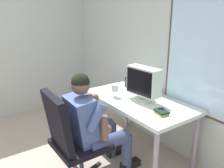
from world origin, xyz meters
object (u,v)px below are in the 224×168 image
person_seated (94,123)px  book_stack (161,112)px  desk (139,105)px  wine_glass (115,89)px  crt_monitor (144,82)px  desk_speaker (128,82)px  office_chair (69,135)px

person_seated → book_stack: size_ratio=7.30×
desk → wine_glass: wine_glass is taller
crt_monitor → desk_speaker: 0.56m
office_chair → crt_monitor: 1.04m
desk_speaker → book_stack: (0.90, -0.27, -0.05)m
desk → office_chair: 0.96m
office_chair → person_seated: bearing=88.1°
desk_speaker → person_seated: bearing=-61.1°
desk → book_stack: 0.48m
crt_monitor → wine_glass: bearing=-146.7°
person_seated → crt_monitor: 0.76m
book_stack → desk_speaker: bearing=163.5°
office_chair → wine_glass: size_ratio=6.36×
office_chair → person_seated: person_seated is taller
person_seated → book_stack: bearing=52.8°
desk → person_seated: person_seated is taller
crt_monitor → book_stack: size_ratio=2.64×
wine_glass → crt_monitor: bearing=33.3°
person_seated → book_stack: 0.73m
office_chair → crt_monitor: bearing=87.2°
desk_speaker → office_chair: bearing=-68.1°
book_stack → wine_glass: bearing=-171.6°
desk_speaker → book_stack: 0.94m
crt_monitor → office_chair: bearing=-92.8°
crt_monitor → desk_speaker: crt_monitor is taller
crt_monitor → book_stack: crt_monitor is taller
wine_glass → desk: bearing=40.0°
crt_monitor → desk_speaker: size_ratio=2.97×
person_seated → crt_monitor: size_ratio=2.76×
desk → crt_monitor: bearing=0.6°
office_chair → wine_glass: bearing=108.4°
desk → office_chair: size_ratio=1.36×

